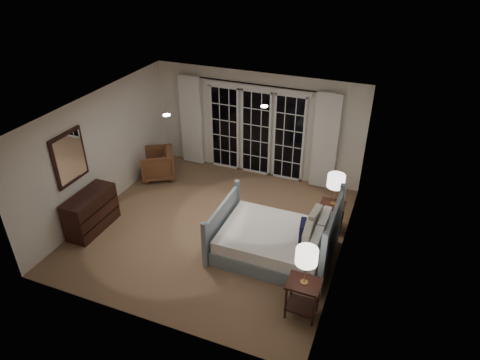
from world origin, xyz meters
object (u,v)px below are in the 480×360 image
at_px(nightstand_left, 303,294).
at_px(lamp_left, 307,257).
at_px(dresser, 91,212).
at_px(nightstand_right, 332,213).
at_px(lamp_right, 336,181).
at_px(armchair, 157,164).
at_px(bed, 277,241).

height_order(nightstand_left, lamp_left, lamp_left).
relative_size(nightstand_left, dresser, 0.59).
xyz_separation_m(nightstand_right, lamp_right, (0.00, 0.00, 0.72)).
distance_m(nightstand_left, lamp_left, 0.73).
distance_m(lamp_left, lamp_right, 2.33).
distance_m(nightstand_right, lamp_left, 2.46).
bearing_deg(lamp_right, nightstand_right, -90.00).
xyz_separation_m(nightstand_right, armchair, (-4.29, 0.57, -0.05)).
relative_size(nightstand_right, armchair, 0.79).
bearing_deg(lamp_left, nightstand_left, 90.00).
xyz_separation_m(nightstand_left, dresser, (-4.43, 0.63, -0.04)).
bearing_deg(lamp_left, lamp_right, 90.42).
xyz_separation_m(nightstand_right, dresser, (-4.41, -1.71, -0.01)).
relative_size(nightstand_left, armchair, 0.85).
bearing_deg(lamp_right, lamp_left, -89.58).
height_order(nightstand_left, armchair, armchair).
bearing_deg(lamp_left, dresser, 171.94).
distance_m(nightstand_left, nightstand_right, 2.33).
bearing_deg(bed, lamp_right, 55.67).
height_order(nightstand_right, dresser, dresser).
relative_size(bed, armchair, 2.68).
distance_m(bed, nightstand_left, 1.45).
height_order(lamp_left, dresser, lamp_left).
height_order(nightstand_left, lamp_right, lamp_right).
bearing_deg(armchair, lamp_left, 24.44).
bearing_deg(dresser, nightstand_right, 21.12).
relative_size(nightstand_right, lamp_left, 0.98).
bearing_deg(nightstand_right, lamp_left, -89.58).
xyz_separation_m(bed, armchair, (-3.52, 1.69, 0.04)).
relative_size(bed, dresser, 1.85).
distance_m(armchair, dresser, 2.28).
relative_size(lamp_left, dresser, 0.56).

